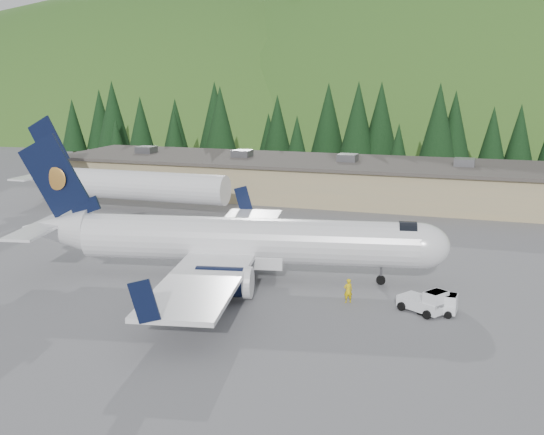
{
  "coord_description": "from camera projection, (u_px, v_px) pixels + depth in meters",
  "views": [
    {
      "loc": [
        18.77,
        -50.71,
        16.83
      ],
      "look_at": [
        0.0,
        6.0,
        4.0
      ],
      "focal_mm": 45.0,
      "sensor_mm": 36.0,
      "label": 1
    }
  ],
  "objects": [
    {
      "name": "ramp_worker",
      "position": [
        348.0,
        291.0,
        50.47
      ],
      "size": [
        0.8,
        0.74,
        1.84
      ],
      "primitive_type": "imported",
      "rotation": [
        0.0,
        0.0,
        3.72
      ],
      "color": "yellow",
      "rests_on": "ground"
    },
    {
      "name": "airliner",
      "position": [
        236.0,
        242.0,
        55.85
      ],
      "size": [
        35.73,
        33.72,
        11.89
      ],
      "rotation": [
        0.0,
        0.0,
        0.19
      ],
      "color": "white",
      "rests_on": "ground"
    },
    {
      "name": "tree_line",
      "position": [
        332.0,
        127.0,
        114.76
      ],
      "size": [
        111.37,
        16.91,
        14.11
      ],
      "color": "black",
      "rests_on": "ground"
    },
    {
      "name": "ground",
      "position": [
        249.0,
        279.0,
        56.37
      ],
      "size": [
        600.0,
        600.0,
        0.0
      ],
      "primitive_type": "plane",
      "color": "slate"
    },
    {
      "name": "baggage_tug_b",
      "position": [
        426.0,
        302.0,
        48.27
      ],
      "size": [
        3.77,
        3.27,
        1.81
      ],
      "rotation": [
        0.0,
        0.0,
        -0.56
      ],
      "color": "white",
      "rests_on": "ground"
    },
    {
      "name": "second_airliner",
      "position": [
        121.0,
        184.0,
        83.75
      ],
      "size": [
        27.5,
        11.0,
        10.05
      ],
      "color": "white",
      "rests_on": "ground"
    },
    {
      "name": "terminal_building",
      "position": [
        311.0,
        178.0,
        92.63
      ],
      "size": [
        71.0,
        17.0,
        6.1
      ],
      "color": "tan",
      "rests_on": "ground"
    },
    {
      "name": "baggage_tug_a",
      "position": [
        440.0,
        305.0,
        48.15
      ],
      "size": [
        2.9,
        1.84,
        1.51
      ],
      "rotation": [
        0.0,
        0.0,
        -0.05
      ],
      "color": "white",
      "rests_on": "ground"
    }
  ]
}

